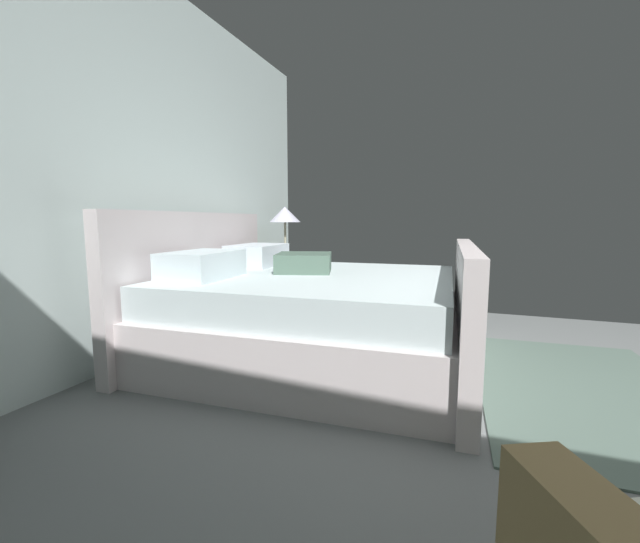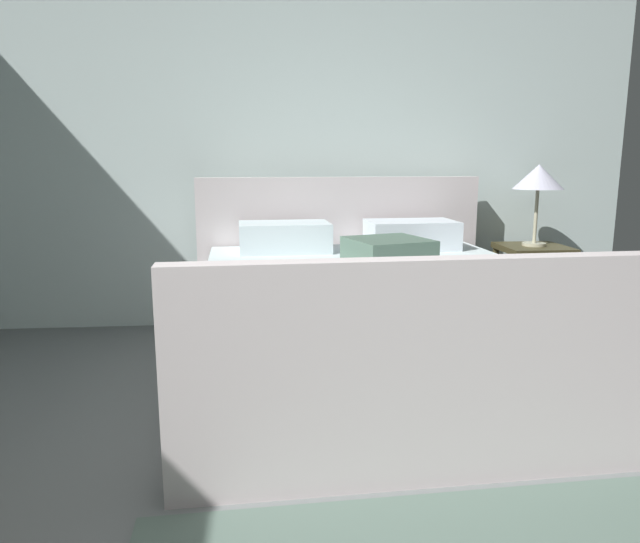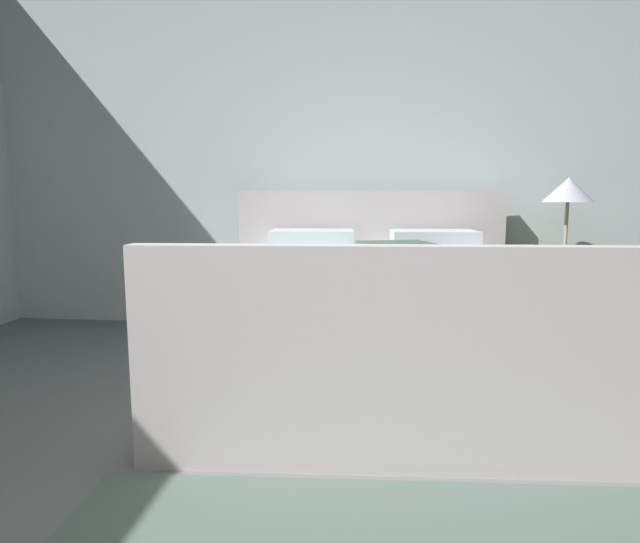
% 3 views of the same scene
% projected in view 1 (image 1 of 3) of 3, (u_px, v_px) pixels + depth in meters
% --- Properties ---
extents(wall_back, '(5.16, 0.12, 2.77)m').
position_uv_depth(wall_back, '(120.00, 165.00, 2.77)').
color(wall_back, silver).
rests_on(wall_back, ground).
extents(bed, '(2.04, 2.21, 1.07)m').
position_uv_depth(bed, '(312.00, 311.00, 2.93)').
color(bed, silver).
rests_on(bed, ground).
extents(nightstand_right, '(0.44, 0.44, 0.60)m').
position_uv_depth(nightstand_right, '(286.00, 276.00, 4.41)').
color(nightstand_right, '#3E381F').
rests_on(nightstand_right, ground).
extents(table_lamp_right, '(0.34, 0.34, 0.55)m').
position_uv_depth(table_lamp_right, '(285.00, 216.00, 4.33)').
color(table_lamp_right, '#B7B293').
rests_on(table_lamp_right, nightstand_right).
extents(area_rug, '(2.00, 1.26, 0.01)m').
position_uv_depth(area_rug, '(584.00, 391.00, 2.37)').
color(area_rug, '#53675C').
rests_on(area_rug, ground).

